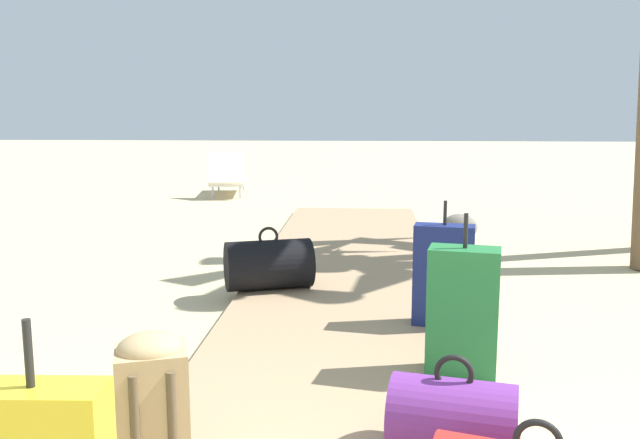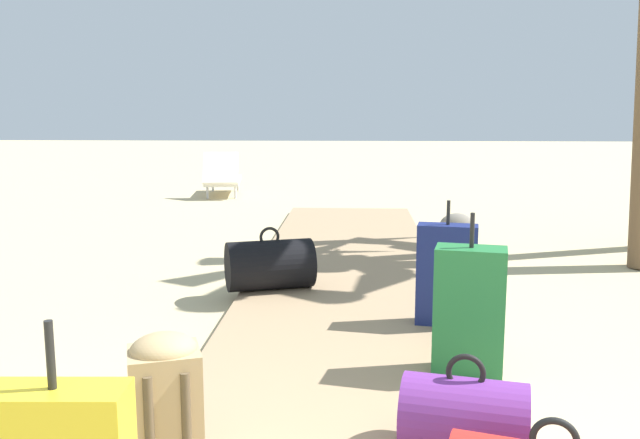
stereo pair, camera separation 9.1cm
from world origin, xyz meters
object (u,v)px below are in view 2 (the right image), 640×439
object	(u,v)px
duffel_bag_purple	(464,416)
lounge_chair	(223,178)
backpack_tan	(166,403)
suitcase_green	(469,311)
suitcase_navy	(446,275)
duffel_bag_black	(270,265)

from	to	relation	value
duffel_bag_purple	lounge_chair	xyz separation A→B (m)	(-2.83, 9.17, 0.08)
backpack_tan	suitcase_green	bearing A→B (deg)	39.76
suitcase_navy	lounge_chair	bearing A→B (deg)	111.87
suitcase_green	duffel_bag_black	distance (m)	2.14
duffel_bag_purple	lounge_chair	distance (m)	9.59
duffel_bag_black	lounge_chair	size ratio (longest dim) A/B	0.49
duffel_bag_purple	duffel_bag_black	size ratio (longest dim) A/B	0.74
backpack_tan	duffel_bag_purple	bearing A→B (deg)	11.71
suitcase_navy	suitcase_green	bearing A→B (deg)	-89.65
duffel_bag_purple	duffel_bag_black	world-z (taller)	duffel_bag_black
duffel_bag_purple	duffel_bag_black	bearing A→B (deg)	113.94
duffel_bag_purple	lounge_chair	world-z (taller)	lounge_chair
suitcase_navy	duffel_bag_black	xyz separation A→B (m)	(-1.30, 0.83, -0.14)
suitcase_green	lounge_chair	xyz separation A→B (m)	(-2.99, 8.29, -0.11)
suitcase_green	duffel_bag_black	xyz separation A→B (m)	(-1.30, 1.69, -0.15)
backpack_tan	duffel_bag_purple	world-z (taller)	backpack_tan
suitcase_navy	duffel_bag_black	size ratio (longest dim) A/B	1.08
duffel_bag_purple	suitcase_navy	world-z (taller)	suitcase_navy
duffel_bag_purple	suitcase_navy	xyz separation A→B (m)	(0.16, 1.74, 0.18)
backpack_tan	duffel_bag_purple	xyz separation A→B (m)	(1.19, 0.25, -0.14)
suitcase_green	lounge_chair	size ratio (longest dim) A/B	0.56
suitcase_navy	lounge_chair	world-z (taller)	suitcase_navy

